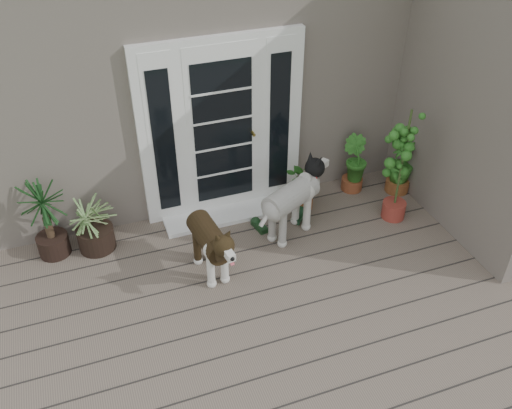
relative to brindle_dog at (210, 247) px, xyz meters
name	(u,v)px	position (x,y,z in m)	size (l,w,h in m)	color
deck	(314,334)	(0.70, -1.11, -0.42)	(6.20, 4.60, 0.12)	#6B5B4C
house_main	(191,37)	(0.70, 3.14, 1.07)	(7.40, 4.00, 3.10)	#665E54
door_unit	(222,129)	(0.50, 1.09, 0.72)	(1.90, 0.14, 2.15)	white
door_step	(230,213)	(0.50, 0.89, -0.33)	(1.60, 0.40, 0.05)	white
brindle_dog	(210,247)	(0.00, 0.00, 0.00)	(0.37, 0.85, 0.71)	#332412
white_dog	(291,207)	(1.03, 0.32, 0.03)	(0.40, 0.92, 0.77)	silver
spider_plant	(93,222)	(-1.09, 0.83, 0.00)	(0.67, 0.67, 0.72)	#98A666
yucca	(47,219)	(-1.55, 0.89, 0.12)	(0.65, 0.65, 0.94)	#103218
herb_a	(304,187)	(1.39, 0.74, -0.06)	(0.47, 0.47, 0.59)	#1E5B1A
herb_b	(353,171)	(2.15, 0.89, -0.09)	(0.36, 0.36, 0.54)	#1A5D1A
herb_c	(399,171)	(2.68, 0.66, -0.07)	(0.37, 0.37, 0.58)	#164D16
sapling	(402,165)	(2.34, 0.19, 0.38)	(0.44, 0.44, 1.48)	#235719
clog_left	(259,226)	(0.74, 0.53, -0.31)	(0.13, 0.28, 0.09)	black
clog_right	(299,216)	(1.25, 0.54, -0.31)	(0.14, 0.30, 0.09)	#15361E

